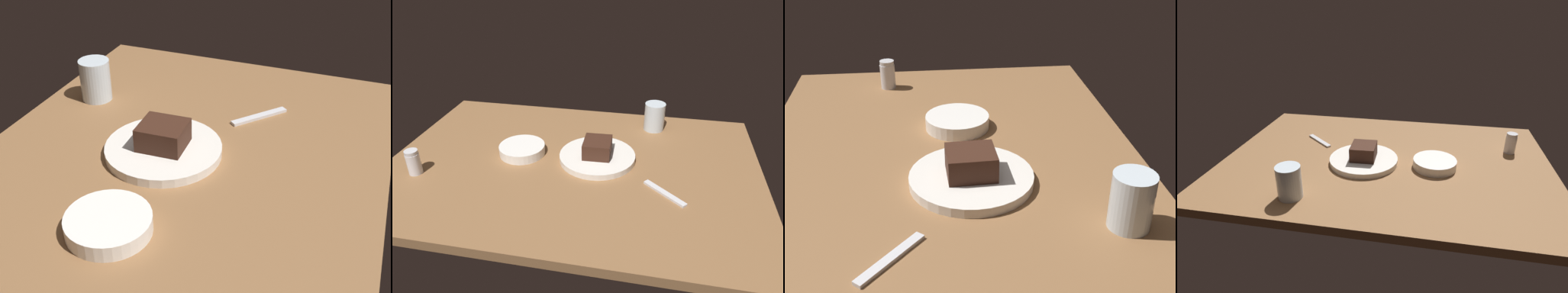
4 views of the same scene
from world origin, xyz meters
TOP-DOWN VIEW (x-y plane):
  - dining_table at (0.00, 0.00)cm, footprint 120.00×84.00cm
  - dessert_plate at (-7.61, -3.95)cm, footprint 25.00×25.00cm
  - chocolate_cake_slice at (-7.60, -3.90)cm, footprint 9.20×10.02cm
  - salt_shaker at (46.73, 14.98)cm, footprint 4.19×4.19cm
  - water_glass at (-24.92, -30.12)cm, footprint 7.61×7.61cm
  - side_bowl at (18.11, -2.90)cm, footprint 15.36×15.36cm
  - dessert_spoon at (-29.89, 11.20)cm, footprint 12.55×11.14cm

SIDE VIEW (x-z plane):
  - dining_table at x=0.00cm, z-range 0.00..3.00cm
  - dessert_spoon at x=-29.89cm, z-range 3.00..3.70cm
  - dessert_plate at x=-7.61cm, z-range 3.00..4.99cm
  - side_bowl at x=18.11cm, z-range 3.00..6.18cm
  - salt_shaker at x=46.73cm, z-range 2.95..11.01cm
  - chocolate_cake_slice at x=-7.60cm, z-range 4.99..10.21cm
  - water_glass at x=-24.92cm, z-range 3.00..13.42cm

